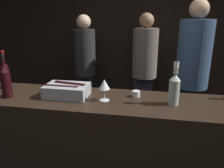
# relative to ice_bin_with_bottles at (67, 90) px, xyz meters

# --- Properties ---
(wall_back_chalkboard) EXTENTS (6.40, 0.06, 2.80)m
(wall_back_chalkboard) POSITION_rel_ice_bin_with_bottles_xyz_m (0.37, 2.11, 0.32)
(wall_back_chalkboard) COLOR black
(wall_back_chalkboard) RESTS_ON ground_plane
(bar_counter) EXTENTS (2.47, 0.53, 1.03)m
(bar_counter) POSITION_rel_ice_bin_with_bottles_xyz_m (0.37, -0.01, -0.57)
(bar_counter) COLOR black
(bar_counter) RESTS_ON ground_plane
(ice_bin_with_bottles) EXTENTS (0.36, 0.23, 0.11)m
(ice_bin_with_bottles) POSITION_rel_ice_bin_with_bottles_xyz_m (0.00, 0.00, 0.00)
(ice_bin_with_bottles) COLOR #9EA0A5
(ice_bin_with_bottles) RESTS_ON bar_counter
(wine_glass) EXTENTS (0.08, 0.08, 0.17)m
(wine_glass) POSITION_rel_ice_bin_with_bottles_xyz_m (0.32, -0.03, 0.07)
(wine_glass) COLOR silver
(wine_glass) RESTS_ON bar_counter
(candle_votive) EXTENTS (0.06, 0.06, 0.05)m
(candle_votive) POSITION_rel_ice_bin_with_bottles_xyz_m (0.55, 0.09, -0.03)
(candle_votive) COLOR silver
(candle_votive) RESTS_ON bar_counter
(red_wine_bottle_tall) EXTENTS (0.07, 0.07, 0.34)m
(red_wine_bottle_tall) POSITION_rel_ice_bin_with_bottles_xyz_m (-0.61, 0.11, 0.08)
(red_wine_bottle_tall) COLOR black
(red_wine_bottle_tall) RESTS_ON bar_counter
(red_wine_bottle_black_foil) EXTENTS (0.08, 0.08, 0.36)m
(red_wine_bottle_black_foil) POSITION_rel_ice_bin_with_bottles_xyz_m (-0.46, -0.10, 0.08)
(red_wine_bottle_black_foil) COLOR black
(red_wine_bottle_black_foil) RESTS_ON bar_counter
(white_wine_bottle) EXTENTS (0.08, 0.08, 0.32)m
(white_wine_bottle) POSITION_rel_ice_bin_with_bottles_xyz_m (0.83, -0.02, 0.08)
(white_wine_bottle) COLOR #9EA899
(white_wine_bottle) RESTS_ON bar_counter
(person_in_hoodie) EXTENTS (0.33, 0.33, 1.67)m
(person_in_hoodie) POSITION_rel_ice_bin_with_bottles_xyz_m (-0.35, 1.62, -0.15)
(person_in_hoodie) COLOR black
(person_in_hoodie) RESTS_ON ground_plane
(person_blond_tee) EXTENTS (0.37, 0.37, 1.82)m
(person_blond_tee) POSITION_rel_ice_bin_with_bottles_xyz_m (1.13, 1.02, -0.06)
(person_blond_tee) COLOR black
(person_blond_tee) RESTS_ON ground_plane
(person_grey_polo) EXTENTS (0.37, 0.37, 1.69)m
(person_grey_polo) POSITION_rel_ice_bin_with_bottles_xyz_m (0.56, 1.63, -0.14)
(person_grey_polo) COLOR black
(person_grey_polo) RESTS_ON ground_plane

